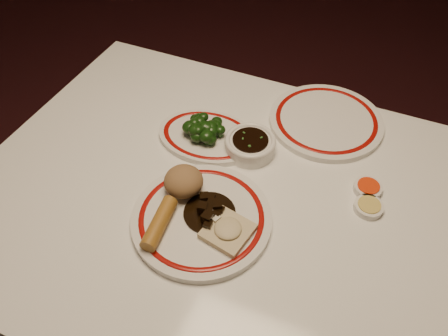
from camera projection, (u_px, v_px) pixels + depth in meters
ground at (229, 330)px, 1.54m from camera, size 7.00×7.00×0.00m
dining_table at (231, 221)px, 1.05m from camera, size 1.20×0.90×0.75m
main_plate at (202, 218)px, 0.93m from camera, size 0.36×0.36×0.02m
rice_mound at (184, 181)px, 0.95m from camera, size 0.09×0.09×0.06m
spring_roll at (159, 223)px, 0.90m from camera, size 0.05×0.13×0.03m
fried_wonton at (228, 230)px, 0.89m from camera, size 0.11×0.11×0.03m
stirfry_heap at (210, 211)px, 0.92m from camera, size 0.11×0.11×0.03m
broccoli_plate at (208, 136)px, 1.11m from camera, size 0.27×0.23×0.02m
broccoli_pile at (204, 128)px, 1.08m from camera, size 0.11×0.10×0.05m
soy_bowl at (250, 146)px, 1.07m from camera, size 0.12×0.12×0.04m
sweet_sour_dish at (368, 188)px, 0.99m from camera, size 0.06×0.06×0.02m
mustard_dish at (369, 207)px, 0.96m from camera, size 0.06×0.06×0.02m
far_plate at (326, 121)px, 1.15m from camera, size 0.31×0.31×0.02m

